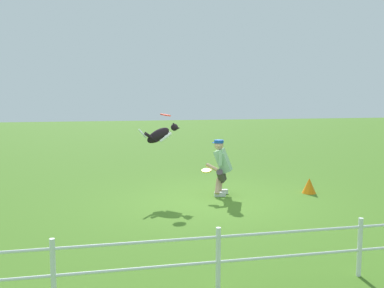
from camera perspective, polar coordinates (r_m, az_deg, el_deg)
ground_plane at (r=9.56m, az=2.07°, el=-7.51°), size 60.00×60.00×0.00m
person at (r=9.91m, az=3.96°, el=-2.90°), size 0.70×0.64×1.29m
dog at (r=10.03m, az=-4.27°, el=1.25°), size 0.99×0.26×0.55m
frisbee_flying at (r=10.01m, az=-3.56°, el=3.91°), size 0.35×0.35×0.08m
frisbee_held at (r=9.75m, az=1.95°, el=-3.57°), size 0.30×0.30×0.08m
fence at (r=5.54m, az=13.21°, el=-13.33°), size 13.23×0.06×0.77m
training_cone at (r=10.54m, az=15.42°, el=-5.39°), size 0.33×0.33×0.37m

